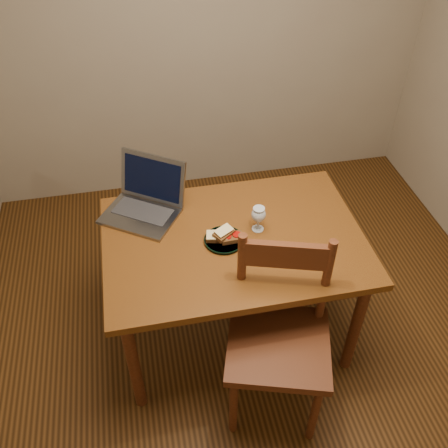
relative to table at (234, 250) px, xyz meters
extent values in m
cube|color=black|center=(0.10, -0.09, -0.66)|extent=(3.20, 3.20, 0.02)
cube|color=gray|center=(0.10, 1.52, 0.65)|extent=(3.20, 0.02, 2.60)
cube|color=#52270D|center=(0.00, 0.00, 0.07)|extent=(1.30, 0.90, 0.04)
cylinder|color=#391B0C|center=(-0.57, -0.37, -0.30)|extent=(0.06, 0.06, 0.70)
cylinder|color=#391B0C|center=(0.57, -0.37, -0.30)|extent=(0.06, 0.06, 0.70)
cylinder|color=#391B0C|center=(-0.57, 0.37, -0.30)|extent=(0.06, 0.06, 0.70)
cylinder|color=#391B0C|center=(0.57, 0.37, -0.30)|extent=(0.06, 0.06, 0.70)
cube|color=#391B0C|center=(0.11, -0.49, -0.17)|extent=(0.59, 0.57, 0.05)
cube|color=#391B0C|center=(0.16, -0.32, 0.25)|extent=(0.38, 0.15, 0.14)
cylinder|color=black|center=(-0.05, -0.02, 0.09)|extent=(0.20, 0.20, 0.02)
cube|color=slate|center=(-0.45, 0.25, 0.09)|extent=(0.45, 0.42, 0.02)
cube|color=slate|center=(-0.36, 0.39, 0.23)|extent=(0.35, 0.27, 0.25)
cube|color=black|center=(-0.36, 0.39, 0.23)|extent=(0.30, 0.23, 0.21)
camera|label=1|loc=(-0.41, -1.76, 1.81)|focal=40.00mm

